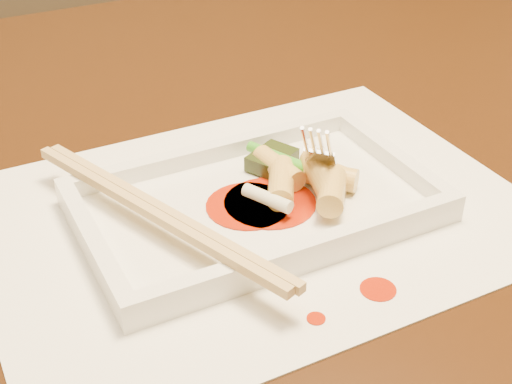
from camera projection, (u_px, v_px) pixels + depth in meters
name	position (u px, v px, depth m)	size (l,w,h in m)	color
table	(217.00, 260.00, 0.65)	(1.40, 0.90, 0.75)	black
placemat	(256.00, 213.00, 0.54)	(0.40, 0.30, 0.00)	white
sauce_splatter_a	(378.00, 289.00, 0.46)	(0.02, 0.02, 0.00)	#B22005
sauce_splatter_b	(316.00, 318.00, 0.44)	(0.01, 0.01, 0.00)	#B22005
plate_base	(256.00, 208.00, 0.53)	(0.26, 0.16, 0.01)	white
plate_rim_far	(215.00, 151.00, 0.58)	(0.26, 0.01, 0.01)	white
plate_rim_near	(307.00, 250.00, 0.47)	(0.26, 0.01, 0.01)	white
plate_rim_left	(93.00, 242.00, 0.48)	(0.01, 0.14, 0.01)	white
plate_rim_right	(392.00, 157.00, 0.58)	(0.01, 0.14, 0.01)	white
veg_piece	(272.00, 159.00, 0.57)	(0.04, 0.03, 0.01)	black
scallion_white	(267.00, 198.00, 0.52)	(0.01, 0.01, 0.04)	#EAEACC
scallion_green	(292.00, 163.00, 0.56)	(0.01, 0.01, 0.09)	#2C8E16
chopstick_a	(150.00, 213.00, 0.49)	(0.01, 0.25, 0.01)	tan
chopstick_b	(161.00, 210.00, 0.49)	(0.01, 0.25, 0.01)	tan
fork	(328.00, 85.00, 0.53)	(0.09, 0.10, 0.14)	silver
sauce_blob_0	(270.00, 202.00, 0.53)	(0.07, 0.07, 0.00)	#B22005
sauce_blob_1	(257.00, 209.00, 0.52)	(0.04, 0.04, 0.00)	#B22005
sauce_blob_2	(248.00, 206.00, 0.53)	(0.06, 0.06, 0.00)	#B22005
rice_cake_0	(281.00, 183.00, 0.54)	(0.02, 0.02, 0.05)	#E4C96A
rice_cake_1	(279.00, 168.00, 0.55)	(0.02, 0.02, 0.05)	#E4C96A
rice_cake_2	(332.00, 191.00, 0.52)	(0.02, 0.02, 0.04)	#E4C96A
rice_cake_3	(331.00, 176.00, 0.54)	(0.02, 0.02, 0.04)	#E4C96A
rice_cake_4	(327.00, 171.00, 0.55)	(0.02, 0.02, 0.04)	#E4C96A
rice_cake_5	(321.00, 175.00, 0.53)	(0.02, 0.02, 0.05)	#E4C96A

